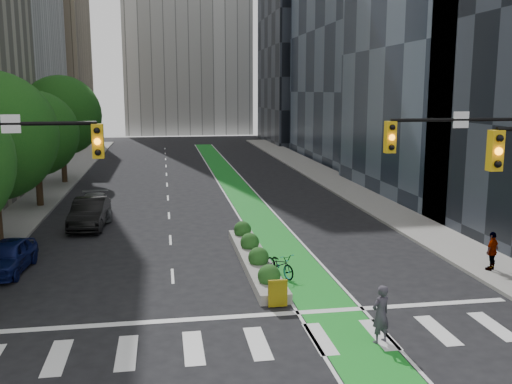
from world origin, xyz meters
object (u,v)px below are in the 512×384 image
object	(u,v)px
bicycle	(280,264)
cyclist	(381,314)
parked_car_left_mid	(90,213)
parked_car_left_near	(8,256)
pedestrian_far	(492,251)
parked_car_left_far	(95,206)
median_planter	(255,257)

from	to	relation	value
bicycle	cyclist	distance (m)	7.10
cyclist	parked_car_left_mid	bearing A→B (deg)	-81.37
parked_car_left_near	pedestrian_far	size ratio (longest dim) A/B	2.48
pedestrian_far	cyclist	bearing A→B (deg)	3.72
bicycle	pedestrian_far	xyz separation A→B (m)	(9.06, -1.11, 0.48)
cyclist	parked_car_left_far	distance (m)	22.60
median_planter	pedestrian_far	world-z (taller)	pedestrian_far
bicycle	parked_car_left_mid	distance (m)	13.67
parked_car_left_near	pedestrian_far	world-z (taller)	pedestrian_far
bicycle	cyclist	xyz separation A→B (m)	(1.78, -6.86, 0.43)
bicycle	cyclist	size ratio (longest dim) A/B	1.04
bicycle	median_planter	bearing A→B (deg)	90.73
median_planter	parked_car_left_mid	xyz separation A→B (m)	(-8.20, 8.56, 0.46)
bicycle	parked_car_left_far	world-z (taller)	parked_car_left_far
parked_car_left_near	median_planter	bearing A→B (deg)	1.12
parked_car_left_near	cyclist	bearing A→B (deg)	-30.24
bicycle	parked_car_left_far	bearing A→B (deg)	100.54
bicycle	parked_car_left_far	distance (m)	15.81
parked_car_left_near	parked_car_left_far	distance (m)	10.92
median_planter	parked_car_left_near	distance (m)	10.72
median_planter	parked_car_left_mid	size ratio (longest dim) A/B	2.04
median_planter	parked_car_left_far	world-z (taller)	parked_car_left_far
cyclist	pedestrian_far	xyz separation A→B (m)	(7.28, 5.75, 0.06)
parked_car_left_near	parked_car_left_mid	size ratio (longest dim) A/B	0.83
pedestrian_far	parked_car_left_near	bearing A→B (deg)	-44.18
median_planter	bicycle	world-z (taller)	median_planter
median_planter	parked_car_left_mid	bearing A→B (deg)	133.77
parked_car_left_far	pedestrian_far	bearing A→B (deg)	-43.12
bicycle	cyclist	bearing A→B (deg)	-99.63
median_planter	cyclist	world-z (taller)	cyclist
pedestrian_far	median_planter	bearing A→B (deg)	-50.61
cyclist	median_planter	bearing A→B (deg)	-96.80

